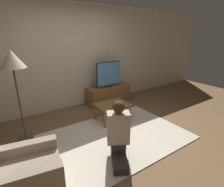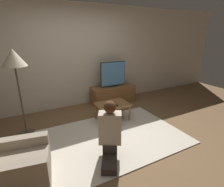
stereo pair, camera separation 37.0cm
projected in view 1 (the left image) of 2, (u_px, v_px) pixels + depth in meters
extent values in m
plane|color=brown|center=(116.00, 137.00, 3.33)|extent=(10.00, 10.00, 0.00)
cube|color=beige|center=(73.00, 57.00, 4.42)|extent=(10.00, 0.06, 2.60)
cube|color=beige|center=(116.00, 137.00, 3.33)|extent=(2.61, 1.81, 0.02)
cube|color=brown|center=(109.00, 94.00, 4.95)|extent=(1.23, 0.46, 0.47)
cube|color=black|center=(109.00, 86.00, 4.87)|extent=(0.25, 0.08, 0.04)
cube|color=black|center=(108.00, 74.00, 4.77)|extent=(0.74, 0.03, 0.66)
cube|color=#4C8CC6|center=(109.00, 74.00, 4.76)|extent=(0.71, 0.04, 0.63)
cube|color=brown|center=(112.00, 104.00, 3.86)|extent=(0.71, 0.52, 0.04)
cylinder|color=brown|center=(105.00, 120.00, 3.59)|extent=(0.04, 0.04, 0.37)
cylinder|color=brown|center=(129.00, 113.00, 3.93)|extent=(0.04, 0.04, 0.37)
cylinder|color=brown|center=(95.00, 113.00, 3.93)|extent=(0.04, 0.04, 0.37)
cylinder|color=brown|center=(118.00, 106.00, 4.27)|extent=(0.04, 0.04, 0.37)
cylinder|color=#4C4233|center=(26.00, 138.00, 3.27)|extent=(0.28, 0.28, 0.03)
cylinder|color=#4C4233|center=(19.00, 98.00, 3.02)|extent=(0.03, 0.03, 1.56)
cone|color=beige|center=(11.00, 59.00, 2.80)|extent=(0.42, 0.42, 0.30)
cube|color=gray|center=(26.00, 180.00, 2.11)|extent=(0.94, 0.84, 0.38)
cube|color=gray|center=(26.00, 160.00, 2.33)|extent=(0.84, 0.28, 0.52)
cube|color=#332D28|center=(119.00, 160.00, 2.61)|extent=(0.43, 0.53, 0.11)
cube|color=#332D28|center=(118.00, 145.00, 2.75)|extent=(0.31, 0.32, 0.14)
cube|color=#C1B29E|center=(118.00, 128.00, 2.65)|extent=(0.39, 0.34, 0.50)
sphere|color=#DBAD8E|center=(118.00, 107.00, 2.54)|extent=(0.18, 0.18, 0.18)
sphere|color=#4C2D19|center=(119.00, 107.00, 2.52)|extent=(0.18, 0.18, 0.18)
cube|color=black|center=(116.00, 115.00, 2.99)|extent=(0.13, 0.10, 0.04)
cylinder|color=#C1B29E|center=(123.00, 118.00, 2.88)|extent=(0.21, 0.30, 0.07)
cylinder|color=#C1B29E|center=(110.00, 119.00, 2.87)|extent=(0.21, 0.30, 0.07)
cube|color=black|center=(116.00, 104.00, 3.79)|extent=(0.04, 0.15, 0.02)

